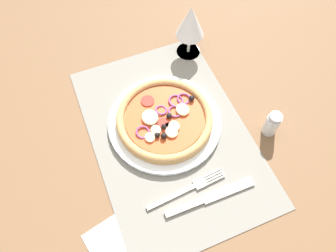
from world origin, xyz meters
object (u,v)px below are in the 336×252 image
wine_glass (190,23)px  pepper_shaker (272,124)px  plate (165,122)px  knife (211,197)px  pizza (165,118)px  fork (190,188)px  napkin (125,247)px

wine_glass → pepper_shaker: (29.60, 7.32, -6.82)cm
plate → knife: bearing=6.4°
pizza → wine_glass: size_ratio=1.50×
fork → knife: size_ratio=0.90×
knife → fork: bearing=133.7°
plate → wine_glass: size_ratio=1.77×
pizza → wine_glass: (-18.75, 14.39, 7.42)cm
knife → plate: bearing=97.1°
fork → pepper_shaker: (-5.92, 22.66, 2.63)cm
plate → pepper_shaker: 24.38cm
wine_glass → pepper_shaker: bearing=13.9°
wine_glass → fork: bearing=-23.4°
pizza → fork: (16.77, -0.94, -2.03)cm
napkin → knife: bearing=97.5°
fork → knife: 4.71cm
fork → knife: bearing=-51.0°
fork → knife: knife is taller
plate → pizza: pizza is taller
knife → wine_glass: size_ratio=1.34×
plate → pizza: (0.02, -0.00, 1.67)cm
plate → napkin: plate is taller
pizza → napkin: 28.81cm
plate → fork: plate is taller
pizza → fork: 16.91cm
knife → pepper_shaker: 21.74cm
pepper_shaker → fork: bearing=-75.4°
plate → napkin: size_ratio=1.95×
fork → pepper_shaker: size_ratio=2.70×
wine_glass → pepper_shaker: wine_glass is taller
pizza → pepper_shaker: 24.28cm
plate → knife: (20.23, 2.26, -0.32)cm
plate → pizza: bearing=-9.2°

